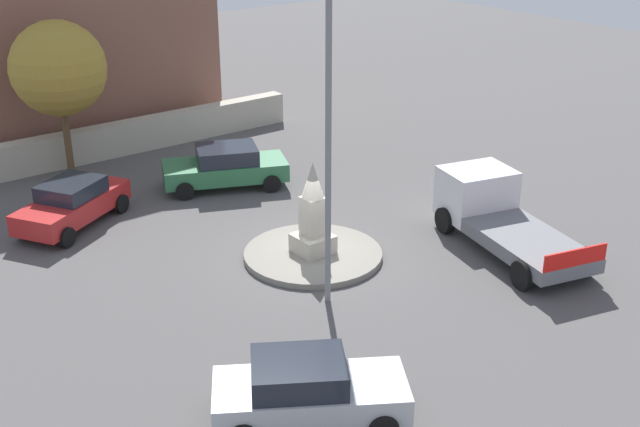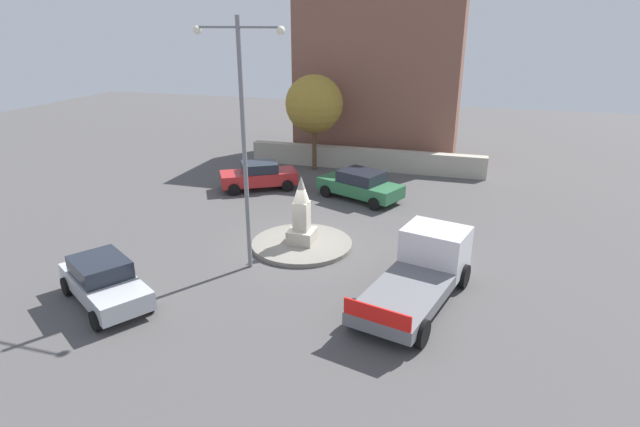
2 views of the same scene
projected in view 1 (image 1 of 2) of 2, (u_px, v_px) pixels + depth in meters
The scene contains 11 objects.
ground_plane at pixel (313, 257), 24.45m from camera, with size 80.00×80.00×0.00m, color #4F4C4C.
traffic_island at pixel (313, 254), 24.41m from camera, with size 4.18×4.18×0.18m, color gray.
monument at pixel (313, 216), 23.91m from camera, with size 1.05×1.05×2.85m.
streetlamp at pixel (328, 109), 19.89m from camera, with size 3.24×0.28×8.99m.
car_silver_passing at pixel (307, 390), 16.96m from camera, with size 4.35×3.60×1.51m.
car_green_far_side at pixel (226, 166), 29.50m from camera, with size 4.80×3.46×1.53m.
car_red_near_island at pixel (72, 203), 26.35m from camera, with size 4.43×3.57×1.51m.
truck_white_approaching at pixel (497, 214), 25.08m from camera, with size 3.59×6.08×2.01m.
stone_boundary_wall at pixel (131, 136), 33.19m from camera, with size 14.78×0.70×1.31m, color #B2AA99.
corner_building at pixel (74, 11), 34.75m from camera, with size 10.57×6.12×10.22m, color brown.
tree_near_wall at pixel (58, 69), 29.44m from camera, with size 3.49×3.49×5.84m.
Camera 1 is at (-13.22, -17.50, 10.88)m, focal length 45.52 mm.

